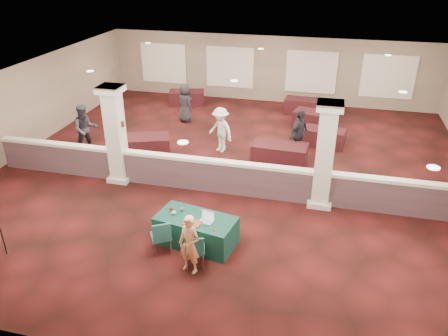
% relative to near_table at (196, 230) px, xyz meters
% --- Properties ---
extents(ground, '(16.00, 16.00, 0.00)m').
position_rel_near_table_xyz_m(ground, '(0.02, 4.25, -0.39)').
color(ground, '#461112').
rests_on(ground, ground).
extents(wall_back, '(16.00, 0.04, 3.20)m').
position_rel_near_table_xyz_m(wall_back, '(0.02, 12.25, 1.21)').
color(wall_back, '#7B6855').
rests_on(wall_back, ground).
extents(wall_front, '(16.00, 0.04, 3.20)m').
position_rel_near_table_xyz_m(wall_front, '(0.02, -3.75, 1.21)').
color(wall_front, '#7B6855').
rests_on(wall_front, ground).
extents(wall_left, '(0.04, 16.00, 3.20)m').
position_rel_near_table_xyz_m(wall_left, '(-7.98, 4.25, 1.21)').
color(wall_left, '#7B6855').
rests_on(wall_left, ground).
extents(ceiling, '(16.00, 16.00, 0.02)m').
position_rel_near_table_xyz_m(ceiling, '(0.02, 4.25, 2.81)').
color(ceiling, silver).
rests_on(ceiling, wall_back).
extents(partition_wall, '(15.60, 0.28, 1.10)m').
position_rel_near_table_xyz_m(partition_wall, '(0.02, 2.75, 0.18)').
color(partition_wall, '#4D343C').
rests_on(partition_wall, ground).
extents(column_left, '(0.72, 0.72, 3.20)m').
position_rel_near_table_xyz_m(column_left, '(-3.48, 2.75, 1.25)').
color(column_left, silver).
rests_on(column_left, ground).
extents(column_right, '(0.72, 0.72, 3.20)m').
position_rel_near_table_xyz_m(column_right, '(3.02, 2.75, 1.25)').
color(column_right, silver).
rests_on(column_right, ground).
extents(sconce_left, '(0.12, 0.12, 0.18)m').
position_rel_near_table_xyz_m(sconce_left, '(-3.76, 2.75, 1.61)').
color(sconce_left, brown).
rests_on(sconce_left, column_left).
extents(sconce_right, '(0.12, 0.12, 0.18)m').
position_rel_near_table_xyz_m(sconce_right, '(-3.20, 2.75, 1.61)').
color(sconce_right, brown).
rests_on(sconce_right, column_left).
extents(near_table, '(2.17, 1.36, 0.78)m').
position_rel_near_table_xyz_m(near_table, '(0.00, 0.00, 0.00)').
color(near_table, '#103C34').
rests_on(near_table, ground).
extents(conf_chair_main, '(0.58, 0.58, 0.93)m').
position_rel_near_table_xyz_m(conf_chair_main, '(0.26, -0.94, 0.16)').
color(conf_chair_main, '#1B4F4F').
rests_on(conf_chair_main, ground).
extents(conf_chair_side, '(0.66, 0.66, 0.96)m').
position_rel_near_table_xyz_m(conf_chair_side, '(-0.70, -0.64, 0.18)').
color(conf_chair_side, '#1B4F4F').
rests_on(conf_chair_side, ground).
extents(woman, '(0.62, 0.50, 1.50)m').
position_rel_near_table_xyz_m(woman, '(0.18, -1.07, 0.36)').
color(woman, '#F2A069').
rests_on(woman, ground).
extents(far_table_front_left, '(2.09, 1.55, 0.76)m').
position_rel_near_table_xyz_m(far_table_front_left, '(-3.45, 4.68, -0.01)').
color(far_table_front_left, black).
rests_on(far_table_front_left, ground).
extents(far_table_front_center, '(1.95, 1.06, 0.77)m').
position_rel_near_table_xyz_m(far_table_front_center, '(1.49, 5.15, -0.00)').
color(far_table_front_center, black).
rests_on(far_table_front_center, ground).
extents(far_table_front_right, '(1.76, 1.03, 0.68)m').
position_rel_near_table_xyz_m(far_table_front_right, '(2.90, 7.25, -0.05)').
color(far_table_front_right, black).
rests_on(far_table_front_right, ground).
extents(far_table_back_left, '(1.83, 1.23, 0.68)m').
position_rel_near_table_xyz_m(far_table_back_left, '(-3.80, 10.75, -0.05)').
color(far_table_back_left, black).
rests_on(far_table_back_left, ground).
extents(far_table_back_center, '(1.79, 0.96, 0.71)m').
position_rel_near_table_xyz_m(far_table_back_center, '(1.89, 10.75, -0.04)').
color(far_table_back_center, black).
rests_on(far_table_back_center, ground).
extents(far_table_back_right, '(1.97, 1.30, 0.73)m').
position_rel_near_table_xyz_m(far_table_back_right, '(2.52, 8.99, -0.02)').
color(far_table_back_right, black).
rests_on(far_table_back_right, ground).
extents(attendee_a, '(1.00, 0.96, 1.87)m').
position_rel_near_table_xyz_m(attendee_a, '(-5.62, 4.45, 0.54)').
color(attendee_a, black).
rests_on(attendee_a, ground).
extents(attendee_b, '(1.20, 1.00, 1.72)m').
position_rel_near_table_xyz_m(attendee_b, '(-0.82, 5.77, 0.47)').
color(attendee_b, silver).
rests_on(attendee_b, ground).
extents(attendee_c, '(0.94, 1.19, 1.84)m').
position_rel_near_table_xyz_m(attendee_c, '(2.06, 5.90, 0.53)').
color(attendee_c, black).
rests_on(attendee_c, ground).
extents(attendee_d, '(0.93, 0.84, 1.66)m').
position_rel_near_table_xyz_m(attendee_d, '(-3.12, 8.49, 0.44)').
color(attendee_d, black).
rests_on(attendee_d, ground).
extents(laptop_base, '(0.39, 0.30, 0.02)m').
position_rel_near_table_xyz_m(laptop_base, '(0.30, -0.11, 0.40)').
color(laptop_base, silver).
rests_on(laptop_base, near_table).
extents(laptop_screen, '(0.35, 0.08, 0.23)m').
position_rel_near_table_xyz_m(laptop_screen, '(0.33, 0.01, 0.52)').
color(laptop_screen, silver).
rests_on(laptop_screen, near_table).
extents(screen_glow, '(0.31, 0.06, 0.20)m').
position_rel_near_table_xyz_m(screen_glow, '(0.33, 0.00, 0.51)').
color(screen_glow, silver).
rests_on(screen_glow, near_table).
extents(knitting, '(0.48, 0.39, 0.03)m').
position_rel_near_table_xyz_m(knitting, '(0.00, -0.27, 0.40)').
color(knitting, '#A9431B').
rests_on(knitting, near_table).
extents(yarn_cream, '(0.12, 0.12, 0.12)m').
position_rel_near_table_xyz_m(yarn_cream, '(-0.59, 0.00, 0.45)').
color(yarn_cream, beige).
rests_on(yarn_cream, near_table).
extents(yarn_red, '(0.11, 0.11, 0.11)m').
position_rel_near_table_xyz_m(yarn_red, '(-0.72, 0.19, 0.44)').
color(yarn_red, maroon).
rests_on(yarn_red, near_table).
extents(yarn_grey, '(0.11, 0.11, 0.11)m').
position_rel_near_table_xyz_m(yarn_grey, '(-0.45, 0.21, 0.44)').
color(yarn_grey, '#48484D').
rests_on(yarn_grey, near_table).
extents(scissors, '(0.13, 0.05, 0.01)m').
position_rel_near_table_xyz_m(scissors, '(0.63, -0.42, 0.39)').
color(scissors, '#AD1F12').
rests_on(scissors, near_table).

